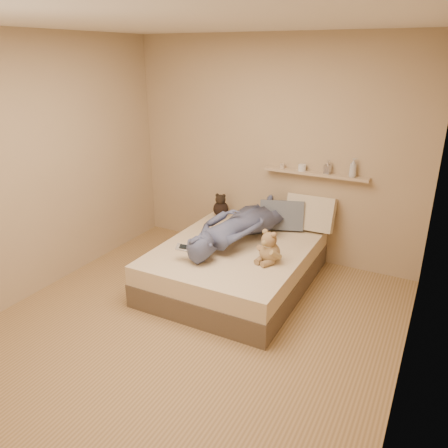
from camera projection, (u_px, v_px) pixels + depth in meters
The scene contains 10 objects.
room at pixel (188, 193), 3.60m from camera, with size 3.80×3.80×3.80m.
bed at pixel (236, 265), 4.76m from camera, with size 1.50×1.90×0.45m.
game_console at pixel (184, 248), 4.28m from camera, with size 0.17×0.09×0.06m.
teddy_bear at pixel (269, 249), 4.27m from camera, with size 0.27×0.28×0.34m.
dark_plush at pixel (221, 206), 5.49m from camera, with size 0.19×0.19×0.30m.
pillow_cream at pixel (310, 213), 5.05m from camera, with size 0.55×0.16×0.40m, color beige.
pillow_grey at pixel (282, 215), 5.08m from camera, with size 0.50×0.14×0.34m, color slate.
person at pixel (240, 224), 4.74m from camera, with size 0.59×1.60×0.38m, color #4C5378.
wall_shelf at pixel (315, 174), 4.95m from camera, with size 1.20×0.12×0.03m, color tan.
shelf_bottles at pixel (330, 167), 4.85m from camera, with size 0.89×0.10×0.21m.
Camera 1 is at (1.87, -2.91, 2.38)m, focal length 35.00 mm.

